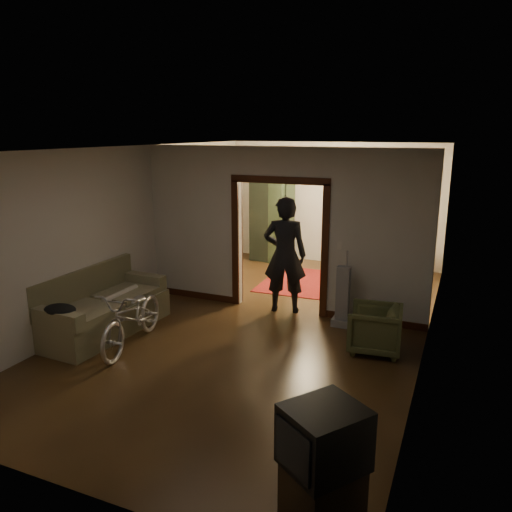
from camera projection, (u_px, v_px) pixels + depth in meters
The scene contains 24 objects.
floor at pixel (263, 323), 8.13m from camera, with size 5.00×8.50×0.01m, color #322010.
ceiling at pixel (264, 148), 7.44m from camera, with size 5.00×8.50×0.01m, color white.
wall_back at pixel (333, 204), 11.57m from camera, with size 5.00×0.02×2.80m, color beige.
wall_left at pixel (132, 227), 8.73m from camera, with size 0.02×8.50×2.80m, color beige.
wall_right at pixel (432, 254), 6.83m from camera, with size 0.02×8.50×2.80m, color beige.
partition_wall at pixel (280, 231), 8.45m from camera, with size 5.00×0.14×2.80m, color beige.
door_casing at pixel (280, 248), 8.52m from camera, with size 1.74×0.20×2.32m, color #32170B.
far_window at pixel (363, 199), 11.23m from camera, with size 0.98×0.06×1.28m, color black.
chandelier at pixel (312, 167), 9.78m from camera, with size 0.24×0.24×0.24m, color #FFE0A5.
light_switch at pixel (340, 246), 8.02m from camera, with size 0.08×0.01×0.12m, color silver.
sofa at pixel (102, 302), 7.67m from camera, with size 0.96×2.14×0.98m, color #6A6747.
rolled_paper at pixel (120, 294), 7.89m from camera, with size 0.10×0.10×0.82m, color beige.
jacket at pixel (60, 309), 6.80m from camera, with size 0.47×0.35×0.14m, color black.
bicycle at pixel (133, 317), 7.16m from camera, with size 0.60×1.72×0.90m, color silver.
armchair at pixel (375, 329), 7.03m from camera, with size 0.71×0.73×0.66m, color #4A512D.
tv_stand at pixel (322, 494), 3.97m from camera, with size 0.53×0.48×0.48m, color black.
crt_tv at pixel (324, 437), 3.84m from camera, with size 0.58×0.52×0.50m, color black.
vacuum at pixel (343, 296), 7.90m from camera, with size 0.30×0.24×0.99m, color gray.
person at pixel (285, 255), 8.45m from camera, with size 0.73×0.48×2.00m, color black.
oriental_rug at pixel (302, 282), 10.33m from camera, with size 1.51×1.98×0.02m, color maroon.
locker at pixel (272, 221), 11.83m from camera, with size 0.96×0.53×1.91m, color #293821.
globe at pixel (272, 180), 11.59m from camera, with size 0.31×0.31×0.31m, color #1E5972.
desk at pixel (380, 257), 10.72m from camera, with size 1.09×0.61×0.81m, color black.
desk_chair at pixel (343, 256), 10.70m from camera, with size 0.39×0.39×0.87m, color black.
Camera 1 is at (2.88, -7.04, 3.05)m, focal length 35.00 mm.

